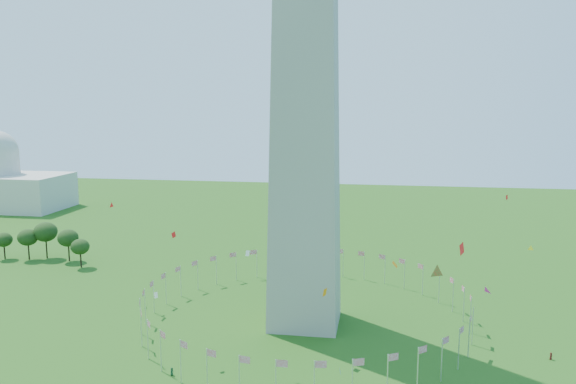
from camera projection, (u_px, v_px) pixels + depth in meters
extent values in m
cylinder|color=silver|center=(471.00, 315.00, 134.11)|extent=(0.24, 0.24, 9.00)
cylinder|color=silver|center=(464.00, 305.00, 140.98)|extent=(0.24, 0.24, 9.00)
cylinder|color=silver|center=(453.00, 295.00, 147.83)|extent=(0.24, 0.24, 9.00)
cylinder|color=silver|center=(439.00, 287.00, 154.46)|extent=(0.24, 0.24, 9.00)
cylinder|color=silver|center=(423.00, 280.00, 160.67)|extent=(0.24, 0.24, 9.00)
cylinder|color=silver|center=(405.00, 274.00, 166.27)|extent=(0.24, 0.24, 9.00)
cylinder|color=silver|center=(385.00, 269.00, 171.08)|extent=(0.24, 0.24, 9.00)
cylinder|color=silver|center=(364.00, 266.00, 174.96)|extent=(0.24, 0.24, 9.00)
cylinder|color=silver|center=(343.00, 263.00, 177.80)|extent=(0.24, 0.24, 9.00)
cylinder|color=silver|center=(322.00, 262.00, 179.50)|extent=(0.24, 0.24, 9.00)
cylinder|color=silver|center=(300.00, 261.00, 180.02)|extent=(0.24, 0.24, 9.00)
cylinder|color=silver|center=(278.00, 262.00, 179.34)|extent=(0.24, 0.24, 9.00)
cylinder|color=silver|center=(257.00, 264.00, 177.48)|extent=(0.24, 0.24, 9.00)
cylinder|color=silver|center=(236.00, 266.00, 174.49)|extent=(0.24, 0.24, 9.00)
cylinder|color=silver|center=(216.00, 270.00, 170.48)|extent=(0.24, 0.24, 9.00)
cylinder|color=silver|center=(198.00, 275.00, 165.55)|extent=(0.24, 0.24, 9.00)
cylinder|color=silver|center=(181.00, 281.00, 159.86)|extent=(0.24, 0.24, 9.00)
cylinder|color=silver|center=(166.00, 288.00, 153.58)|extent=(0.24, 0.24, 9.00)
cylinder|color=silver|center=(154.00, 297.00, 146.91)|extent=(0.24, 0.24, 9.00)
cylinder|color=silver|center=(145.00, 306.00, 140.04)|extent=(0.24, 0.24, 9.00)
cylinder|color=silver|center=(141.00, 317.00, 133.19)|extent=(0.24, 0.24, 9.00)
cylinder|color=silver|center=(141.00, 328.00, 126.55)|extent=(0.24, 0.24, 9.00)
cylinder|color=silver|center=(148.00, 339.00, 120.35)|extent=(0.24, 0.24, 9.00)
cylinder|color=silver|center=(161.00, 351.00, 114.75)|extent=(0.24, 0.24, 9.00)
cylinder|color=silver|center=(181.00, 361.00, 109.94)|extent=(0.24, 0.24, 9.00)
cylinder|color=silver|center=(207.00, 371.00, 106.05)|extent=(0.24, 0.24, 9.00)
cylinder|color=silver|center=(239.00, 378.00, 103.22)|extent=(0.24, 0.24, 9.00)
cylinder|color=silver|center=(276.00, 383.00, 101.51)|extent=(0.24, 0.24, 9.00)
cylinder|color=silver|center=(314.00, 384.00, 101.00)|extent=(0.24, 0.24, 9.00)
cylinder|color=silver|center=(352.00, 382.00, 101.68)|extent=(0.24, 0.24, 9.00)
cylinder|color=silver|center=(387.00, 377.00, 103.54)|extent=(0.24, 0.24, 9.00)
cylinder|color=silver|center=(418.00, 370.00, 106.52)|extent=(0.24, 0.24, 9.00)
cylinder|color=silver|center=(442.00, 360.00, 110.54)|extent=(0.24, 0.24, 9.00)
cylinder|color=silver|center=(459.00, 349.00, 115.47)|extent=(0.24, 0.24, 9.00)
cylinder|color=silver|center=(469.00, 338.00, 121.16)|extent=(0.24, 0.24, 9.00)
cylinder|color=silver|center=(473.00, 326.00, 127.44)|extent=(0.24, 0.24, 9.00)
imported|color=#183D21|center=(172.00, 371.00, 113.58)|extent=(0.80, 0.95, 1.66)
imported|color=#501212|center=(551.00, 356.00, 120.58)|extent=(0.89, 0.96, 1.63)
plane|color=#CC2699|center=(487.00, 290.00, 105.34)|extent=(1.32, 2.20, 1.95)
plane|color=red|center=(462.00, 249.00, 81.80)|extent=(1.48, 1.48, 2.09)
plane|color=red|center=(174.00, 235.00, 121.28)|extent=(0.88, 1.28, 1.54)
plane|color=red|center=(112.00, 205.00, 157.36)|extent=(0.56, 1.80, 1.88)
plane|color=white|center=(248.00, 253.00, 115.85)|extent=(1.25, 0.64, 1.41)
plane|color=orange|center=(395.00, 264.00, 114.57)|extent=(1.92, 1.18, 1.52)
plane|color=red|center=(507.00, 197.00, 119.75)|extent=(0.78, 0.91, 1.20)
plane|color=blue|center=(340.00, 371.00, 104.80)|extent=(0.51, 1.60, 1.62)
plane|color=orange|center=(325.00, 292.00, 119.37)|extent=(1.78, 0.54, 1.80)
plane|color=white|center=(156.00, 295.00, 146.61)|extent=(0.29, 1.68, 1.66)
plane|color=yellow|center=(531.00, 248.00, 110.83)|extent=(1.06, 0.41, 1.04)
plane|color=green|center=(437.00, 272.00, 97.33)|extent=(2.06, 0.97, 2.27)
ellipsoid|color=#264818|center=(4.00, 246.00, 198.61)|extent=(5.95, 5.95, 9.30)
ellipsoid|color=#264818|center=(28.00, 245.00, 197.59)|extent=(6.88, 6.88, 10.74)
ellipsoid|color=#264818|center=(46.00, 241.00, 199.33)|extent=(8.17, 8.17, 12.77)
ellipsoid|color=#264818|center=(68.00, 246.00, 195.74)|extent=(7.08, 7.08, 11.06)
ellipsoid|color=#264818|center=(80.00, 254.00, 188.12)|extent=(6.13, 6.13, 9.58)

